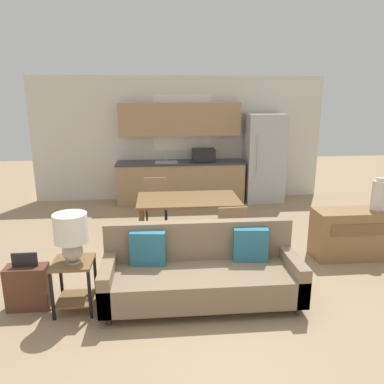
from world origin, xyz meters
name	(u,v)px	position (x,y,z in m)	size (l,w,h in m)	color
ground_plane	(205,308)	(0.00, 0.00, 0.00)	(20.00, 20.00, 0.00)	#9E8460
wall_back	(180,139)	(0.00, 4.63, 1.36)	(6.40, 0.07, 2.70)	silver
kitchen_counter	(181,164)	(0.01, 4.33, 0.84)	(2.76, 0.65, 2.15)	tan
refrigerator	(264,158)	(1.83, 4.25, 0.96)	(0.82, 0.69, 1.91)	#B7BABC
dining_table	(188,202)	(-0.03, 1.91, 0.68)	(1.58, 0.92, 0.74)	brown
couch	(201,273)	(-0.02, 0.19, 0.34)	(2.21, 0.80, 0.88)	#3D2D1E
side_table	(74,278)	(-1.43, 0.11, 0.38)	(0.43, 0.43, 0.58)	brown
table_lamp	(71,233)	(-1.41, 0.08, 0.91)	(0.35, 0.35, 0.54)	#B2A893
credenza	(356,234)	(2.35, 1.16, 0.36)	(1.24, 0.46, 0.72)	olive
vase	(379,195)	(2.62, 1.15, 0.93)	(0.19, 0.19, 0.47)	beige
dining_chair_far_left	(156,200)	(-0.54, 2.76, 0.48)	(0.43, 0.43, 0.87)	#997A56
dining_chair_near_right	(230,231)	(0.48, 1.09, 0.48)	(0.44, 0.44, 0.87)	#997A56
suitcase	(28,287)	(-1.95, 0.18, 0.26)	(0.45, 0.22, 0.66)	brown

